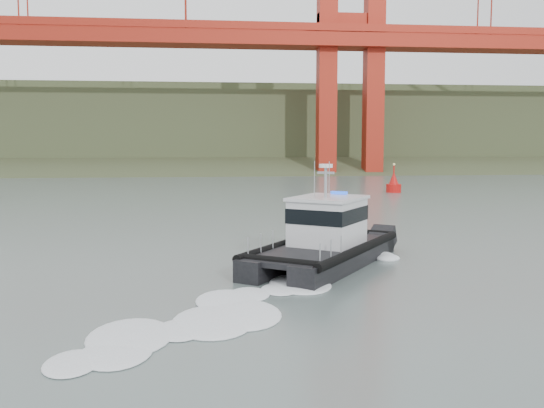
% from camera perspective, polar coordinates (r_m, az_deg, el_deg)
% --- Properties ---
extents(ground, '(400.00, 400.00, 0.00)m').
position_cam_1_polar(ground, '(25.98, -0.81, -6.67)').
color(ground, '#4D5B58').
rests_on(ground, ground).
extents(headlands, '(500.00, 105.36, 27.12)m').
position_cam_1_polar(headlands, '(150.76, -5.56, 6.45)').
color(headlands, '#3A4628').
rests_on(headlands, ground).
extents(patrol_boat, '(8.61, 10.16, 4.80)m').
position_cam_1_polar(patrol_boat, '(27.95, 5.00, -3.29)').
color(patrol_boat, black).
rests_on(patrol_boat, ground).
extents(nav_buoy, '(1.64, 1.64, 3.42)m').
position_cam_1_polar(nav_buoy, '(68.37, 11.38, 1.83)').
color(nav_buoy, '#B60F0C').
rests_on(nav_buoy, ground).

